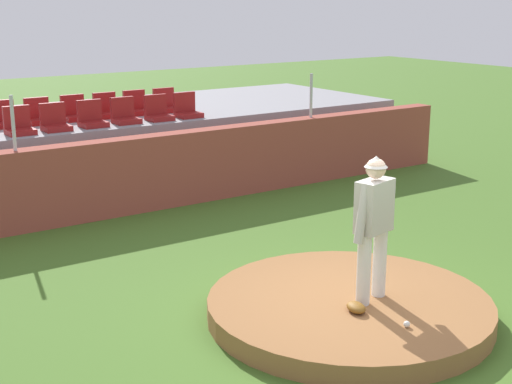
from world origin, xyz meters
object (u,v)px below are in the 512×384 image
(fielding_glove, at_px, (356,307))
(stadium_chair_10, at_px, (136,107))
(stadium_chair_2, at_px, (92,118))
(stadium_chair_8, at_px, (75,112))
(stadium_chair_0, at_px, (19,125))
(stadium_chair_1, at_px, (55,122))
(baseball, at_px, (407,324))
(stadium_chair_6, at_px, (3,119))
(pitcher, at_px, (374,218))
(stadium_chair_4, at_px, (158,112))
(stadium_chair_5, at_px, (187,109))
(stadium_chair_7, at_px, (39,116))
(stadium_chair_3, at_px, (125,115))
(stadium_chair_9, at_px, (107,110))
(stadium_chair_11, at_px, (166,104))

(fielding_glove, relative_size, stadium_chair_10, 0.60)
(stadium_chair_2, xyz_separation_m, stadium_chair_8, (0.01, 0.91, 0.00))
(stadium_chair_0, height_order, stadium_chair_1, same)
(baseball, xyz_separation_m, stadium_chair_6, (-1.72, 8.95, 1.27))
(fielding_glove, distance_m, stadium_chair_1, 7.56)
(pitcher, relative_size, stadium_chair_4, 3.55)
(stadium_chair_5, relative_size, stadium_chair_7, 1.00)
(stadium_chair_2, distance_m, stadium_chair_3, 0.69)
(stadium_chair_3, height_order, stadium_chair_7, same)
(stadium_chair_1, distance_m, stadium_chair_10, 2.29)
(stadium_chair_7, xyz_separation_m, stadium_chair_10, (2.09, 0.01, 0.00))
(stadium_chair_5, height_order, stadium_chair_7, same)
(stadium_chair_7, relative_size, stadium_chair_9, 1.00)
(stadium_chair_3, distance_m, stadium_chair_7, 1.67)
(stadium_chair_2, distance_m, stadium_chair_6, 1.67)
(stadium_chair_2, distance_m, stadium_chair_9, 1.12)
(stadium_chair_2, distance_m, stadium_chair_5, 2.07)
(pitcher, height_order, stadium_chair_2, pitcher)
(pitcher, distance_m, stadium_chair_11, 8.28)
(stadium_chair_6, distance_m, stadium_chair_10, 2.78)
(stadium_chair_0, relative_size, stadium_chair_5, 1.00)
(stadium_chair_0, relative_size, stadium_chair_8, 1.00)
(stadium_chair_0, xyz_separation_m, stadium_chair_11, (3.46, 0.92, 0.00))
(stadium_chair_0, bearing_deg, stadium_chair_4, -179.92)
(pitcher, height_order, stadium_chair_1, pitcher)
(stadium_chair_4, xyz_separation_m, stadium_chair_6, (-2.80, 0.93, 0.00))
(stadium_chair_3, height_order, stadium_chair_11, same)
(stadium_chair_4, bearing_deg, stadium_chair_6, -18.26)
(stadium_chair_6, bearing_deg, stadium_chair_10, -179.94)
(stadium_chair_1, bearing_deg, stadium_chair_10, -156.29)
(stadium_chair_0, bearing_deg, stadium_chair_8, -146.44)
(fielding_glove, relative_size, stadium_chair_5, 0.60)
(stadium_chair_2, xyz_separation_m, stadium_chair_4, (1.40, -0.02, 0.00))
(stadium_chair_7, distance_m, stadium_chair_11, 2.78)
(stadium_chair_8, distance_m, stadium_chair_10, 1.36)
(stadium_chair_11, bearing_deg, stadium_chair_1, 18.01)
(stadium_chair_3, xyz_separation_m, stadium_chair_8, (-0.68, 0.90, 0.00))
(pitcher, distance_m, stadium_chair_5, 7.39)
(stadium_chair_2, bearing_deg, stadium_chair_5, 179.62)
(stadium_chair_2, height_order, stadium_chair_8, same)
(stadium_chair_4, bearing_deg, stadium_chair_11, -125.95)
(stadium_chair_0, distance_m, stadium_chair_2, 1.40)
(stadium_chair_0, bearing_deg, stadium_chair_7, -126.07)
(baseball, xyz_separation_m, stadium_chair_9, (0.38, 8.93, 1.27))
(stadium_chair_1, relative_size, stadium_chair_11, 1.00)
(stadium_chair_1, height_order, stadium_chair_8, same)
(stadium_chair_8, bearing_deg, stadium_chair_5, 155.74)
(fielding_glove, relative_size, stadium_chair_2, 0.60)
(stadium_chair_5, xyz_separation_m, stadium_chair_8, (-2.05, 0.93, 0.00))
(stadium_chair_0, xyz_separation_m, stadium_chair_8, (1.41, 0.93, 0.00))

